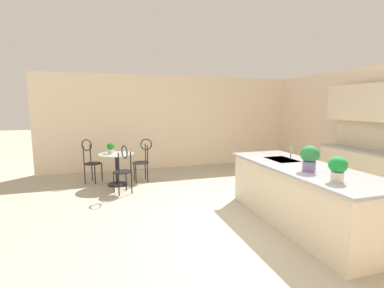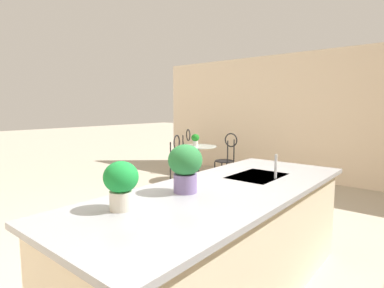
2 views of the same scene
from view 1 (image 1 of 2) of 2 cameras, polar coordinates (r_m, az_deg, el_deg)
The scene contains 13 objects.
ground_plane at distance 4.59m, azimuth 10.45°, elevation -15.69°, with size 40.00×40.00×0.00m, color #B2A893.
wall_left_window at distance 8.23m, azimuth -3.05°, elevation 4.58°, with size 0.12×7.80×2.70m, color beige.
kitchen_island at distance 4.64m, azimuth 21.85°, elevation -9.77°, with size 2.80×1.06×0.92m.
back_counter_run at distance 6.75m, azimuth 33.93°, elevation -4.86°, with size 2.44×0.64×1.52m.
upper_cabinet_run at distance 6.59m, azimuth 34.73°, elevation 7.15°, with size 2.40×0.36×0.76m.
bistro_table at distance 6.59m, azimuth -15.38°, elevation -4.47°, with size 0.80×0.80×0.74m.
chair_near_window at distance 6.78m, azimuth -10.22°, elevation -2.87°, with size 0.40×0.49×1.04m.
chair_by_island at distance 5.87m, azimuth -14.13°, elevation -4.68°, with size 0.52×0.49×1.04m.
chair_toward_desk at distance 7.01m, azimuth -20.35°, elevation -2.90°, with size 0.52×0.52×1.04m.
sink_faucet at distance 5.04m, azimuth 19.90°, elevation -1.67°, with size 0.02×0.02×0.22m, color #B2B5BA.
potted_plant_on_table at distance 6.59m, azimuth -16.57°, elevation -0.69°, with size 0.17×0.17×0.24m.
potted_plant_counter_far at distance 3.74m, azimuth 28.09°, elevation -4.33°, with size 0.22×0.22×0.31m.
potted_plant_counter_near at distance 4.16m, azimuth 23.27°, elevation -2.43°, with size 0.26×0.26×0.36m.
Camera 1 is at (3.72, -1.97, 1.83)m, focal length 25.61 mm.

